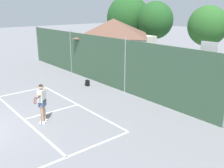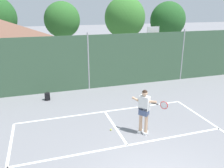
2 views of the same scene
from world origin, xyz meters
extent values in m
cube|color=white|center=(0.00, 5.50, 0.00)|extent=(8.20, 0.10, 0.01)
cube|color=white|center=(0.00, 2.48, 0.00)|extent=(8.20, 0.10, 0.01)
cube|color=white|center=(0.00, 3.96, 0.00)|extent=(0.10, 2.97, 0.01)
cube|color=#38563D|center=(0.00, 9.00, 1.64)|extent=(26.00, 0.05, 3.28)
cylinder|color=#99999E|center=(-13.00, 9.00, 1.72)|extent=(0.09, 0.09, 3.43)
cylinder|color=#99999E|center=(-6.50, 9.00, 1.72)|extent=(0.09, 0.09, 3.43)
cylinder|color=#99999E|center=(0.00, 9.00, 1.72)|extent=(0.09, 0.09, 3.43)
cylinder|color=#284CB2|center=(4.78, 10.22, 1.52)|extent=(0.12, 0.12, 3.05)
cube|color=white|center=(4.78, 10.12, 3.25)|extent=(0.90, 0.06, 0.60)
torus|color=#D85919|center=(4.78, 9.85, 3.03)|extent=(0.48, 0.48, 0.02)
cube|color=beige|center=(-5.49, 12.59, 1.42)|extent=(5.16, 5.29, 2.84)
pyramid|color=brown|center=(-5.49, 12.59, 3.54)|extent=(5.57, 5.71, 1.41)
cylinder|color=brown|center=(-10.15, 18.58, 0.94)|extent=(0.36, 0.36, 1.89)
ellipsoid|color=#235623|center=(-10.15, 18.58, 4.01)|extent=(4.98, 4.48, 4.98)
cylinder|color=brown|center=(-6.14, 18.58, 1.17)|extent=(0.36, 0.36, 2.33)
ellipsoid|color=#235623|center=(-6.14, 18.58, 3.91)|extent=(3.71, 3.34, 3.71)
cylinder|color=brown|center=(-0.39, 18.58, 1.12)|extent=(0.36, 0.36, 2.23)
ellipsoid|color=#2D6628|center=(-0.39, 18.58, 3.65)|extent=(3.35, 3.01, 3.35)
cube|color=silver|center=(0.83, 3.18, 0.05)|extent=(0.28, 0.26, 0.10)
cube|color=silver|center=(0.98, 3.00, 0.05)|extent=(0.28, 0.26, 0.10)
cylinder|color=tan|center=(0.83, 3.18, 0.51)|extent=(0.13, 0.13, 0.82)
cylinder|color=tan|center=(0.98, 3.00, 0.51)|extent=(0.13, 0.13, 0.82)
cube|color=#47567A|center=(0.91, 3.09, 0.98)|extent=(0.41, 0.43, 0.32)
cube|color=silver|center=(0.91, 3.09, 1.32)|extent=(0.44, 0.46, 0.56)
sphere|color=tan|center=(0.91, 3.09, 1.73)|extent=(0.22, 0.22, 0.22)
sphere|color=black|center=(0.91, 3.09, 1.75)|extent=(0.21, 0.21, 0.21)
cylinder|color=tan|center=(1.05, 2.95, 1.42)|extent=(0.42, 0.49, 0.17)
cylinder|color=tan|center=(0.73, 3.31, 1.37)|extent=(0.39, 0.45, 0.22)
cylinder|color=black|center=(1.20, 2.81, 1.37)|extent=(0.22, 0.26, 0.04)
torus|color=red|center=(1.46, 2.57, 1.37)|extent=(0.21, 0.25, 0.30)
cylinder|color=silver|center=(1.46, 2.57, 1.37)|extent=(0.17, 0.21, 0.26)
sphere|color=#CCE033|center=(-0.25, 3.69, 0.03)|extent=(0.07, 0.07, 0.07)
cube|color=black|center=(-2.56, 7.89, 0.20)|extent=(0.28, 0.18, 0.40)
cube|color=black|center=(-2.56, 7.77, 0.12)|extent=(0.22, 0.06, 0.18)
torus|color=black|center=(-2.56, 7.89, 0.42)|extent=(0.09, 0.02, 0.09)
camera|label=1|loc=(11.20, -1.25, 5.13)|focal=40.42mm
camera|label=2|loc=(-2.77, -4.35, 4.84)|focal=37.18mm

